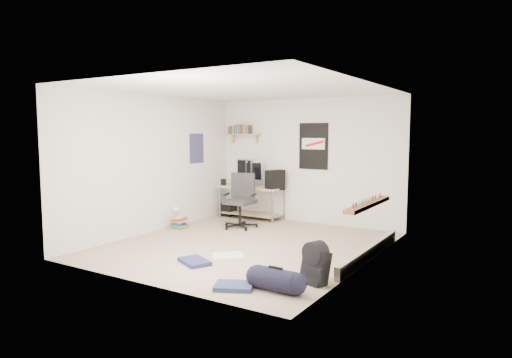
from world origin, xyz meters
The scene contains 26 objects.
floor centered at (0.00, 0.00, -0.01)m, with size 4.00×4.50×0.01m, color gray.
ceiling centered at (0.00, 0.00, 2.50)m, with size 4.00×4.50×0.01m, color white.
back_wall centered at (0.00, 2.25, 1.25)m, with size 4.00×0.01×2.50m, color silver.
left_wall centered at (-2.00, 0.00, 1.25)m, with size 0.01×4.50×2.50m, color silver.
right_wall centered at (2.00, 0.00, 1.25)m, with size 0.01×4.50×2.50m, color silver.
desk centered at (-1.16, 2.00, 0.36)m, with size 1.43×0.62×0.65m, color #C7BA8A.
monitor_left centered at (-1.32, 1.98, 0.88)m, with size 0.41×0.10×0.45m, color #97989C.
monitor_right centered at (-1.09, 2.00, 0.86)m, with size 0.37×0.09×0.41m, color #949498.
pc_tower centered at (-0.55, 1.92, 0.86)m, with size 0.19×0.40×0.41m, color black.
keyboard centered at (-1.03, 1.84, 0.66)m, with size 0.44×0.16×0.02m, color black.
speaker_left centered at (-1.75, 1.80, 0.74)m, with size 0.09×0.09×0.18m, color black.
speaker_right centered at (-0.99, 1.75, 0.74)m, with size 0.09×0.09×0.18m, color black.
office_chair centered at (-0.84, 1.07, 0.49)m, with size 0.69×0.69×1.05m, color #27272A.
wall_shelf centered at (-1.45, 2.14, 1.78)m, with size 0.80×0.22×0.24m, color tan.
poster_back_wall centered at (0.15, 2.23, 1.55)m, with size 0.62×0.03×0.92m, color black.
poster_left_wall centered at (-1.99, 1.20, 1.50)m, with size 0.02×0.42×0.60m, color navy.
window centered at (1.95, 0.30, 1.45)m, with size 0.10×1.50×1.26m, color brown.
baseboard_heater centered at (1.96, 0.30, 0.09)m, with size 0.08×2.50×0.18m, color #B7B2A8.
backpack centered at (1.75, -1.13, 0.20)m, with size 0.31×0.25×0.41m, color black.
duffel_bag centered at (1.48, -1.63, 0.14)m, with size 0.27×0.27×0.53m, color black.
tshirt centered at (0.18, -0.75, 0.02)m, with size 0.44×0.37×0.04m, color white.
jeans_a centered at (-0.03, -1.26, 0.03)m, with size 0.49×0.31×0.05m, color navy.
jeans_b centered at (1.01, -1.80, 0.03)m, with size 0.44×0.33×0.06m, color navy.
book_stack centered at (-1.75, 0.38, 0.15)m, with size 0.48×0.39×0.33m, color olive.
desk_lamp centered at (-1.73, 0.36, 0.38)m, with size 0.12×0.19×0.19m, color white.
subwoofer centered at (-1.75, 1.99, 0.14)m, with size 0.26×0.26×0.29m, color black.
Camera 1 is at (3.99, -6.08, 1.83)m, focal length 32.00 mm.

